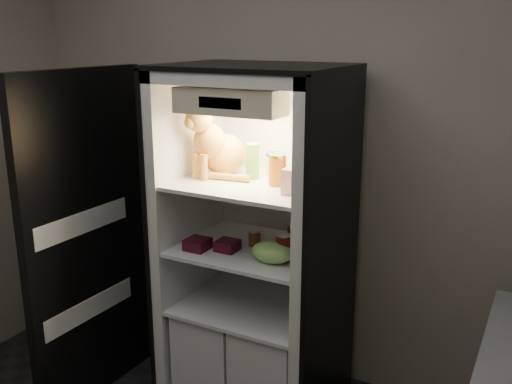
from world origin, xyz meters
TOP-DOWN VIEW (x-y plane):
  - room_shell at (0.00, 0.00)m, footprint 3.60×3.60m
  - refrigerator at (0.00, 1.38)m, footprint 0.90×0.72m
  - fridge_door at (-0.85, 1.01)m, footprint 0.09×0.87m
  - tabby_cat at (-0.23, 1.35)m, footprint 0.35×0.41m
  - parmesan_shaker at (-0.03, 1.38)m, footprint 0.07×0.07m
  - mayo_tub at (0.03, 1.50)m, footprint 0.09×0.09m
  - salsa_jar at (0.14, 1.32)m, footprint 0.09×0.09m
  - pepper_jar at (0.27, 1.37)m, footprint 0.11×0.11m
  - cream_carton at (0.27, 1.20)m, footprint 0.07×0.07m
  - soda_can_a at (0.18, 1.43)m, footprint 0.06×0.06m
  - soda_can_b at (0.22, 1.38)m, footprint 0.07×0.07m
  - soda_can_c at (0.23, 1.21)m, footprint 0.08×0.08m
  - condiment_jar at (0.01, 1.34)m, footprint 0.06×0.06m
  - grape_bag at (0.19, 1.18)m, footprint 0.21×0.15m
  - berry_box_left at (-0.23, 1.15)m, footprint 0.11×0.11m
  - berry_box_right at (-0.08, 1.21)m, footprint 0.11×0.11m

SIDE VIEW (x-z plane):
  - refrigerator at x=0.00m, z-range -0.15..1.73m
  - fridge_door at x=-0.85m, z-range -0.01..1.84m
  - berry_box_right at x=-0.08m, z-range 0.94..0.99m
  - berry_box_left at x=-0.23m, z-range 0.94..1.00m
  - condiment_jar at x=0.01m, z-range 0.94..1.03m
  - grape_bag at x=0.19m, z-range 0.94..1.04m
  - soda_can_a at x=0.18m, z-range 0.94..1.06m
  - soda_can_b at x=0.22m, z-range 0.94..1.07m
  - soda_can_c at x=0.23m, z-range 0.94..1.08m
  - cream_carton at x=0.27m, z-range 1.29..1.41m
  - mayo_tub at x=0.03m, z-range 1.29..1.41m
  - salsa_jar at x=0.14m, z-range 1.29..1.45m
  - parmesan_shaker at x=-0.03m, z-range 1.29..1.47m
  - pepper_jar at x=0.27m, z-range 1.29..1.48m
  - tabby_cat at x=-0.23m, z-range 1.24..1.66m
  - room_shell at x=0.00m, z-range -0.18..3.42m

